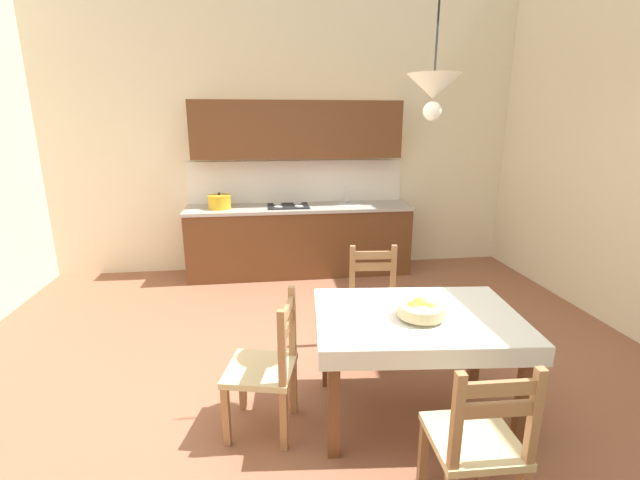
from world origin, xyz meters
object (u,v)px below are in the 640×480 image
at_px(pendant_lamp, 434,88).
at_px(dining_chair_kitchen_side, 374,305).
at_px(dining_table, 416,332).
at_px(fruit_bowl, 421,310).
at_px(dining_chair_tv_side, 267,368).
at_px(dining_chair_camera_side, 477,444).
at_px(kitchen_cabinetry, 299,209).

bearing_deg(pendant_lamp, dining_chair_kitchen_side, 97.16).
xyz_separation_m(dining_table, fruit_bowl, (-0.01, -0.07, 0.19)).
bearing_deg(dining_chair_tv_side, dining_chair_camera_side, -38.89).
height_order(dining_table, fruit_bowl, fruit_bowl).
distance_m(dining_table, dining_chair_tv_side, 1.00).
relative_size(kitchen_cabinetry, dining_table, 2.05).
height_order(kitchen_cabinetry, fruit_bowl, kitchen_cabinetry).
bearing_deg(pendant_lamp, dining_table, -117.02).
bearing_deg(dining_chair_kitchen_side, dining_table, -86.56).
bearing_deg(dining_chair_tv_side, kitchen_cabinetry, 81.17).
height_order(dining_table, dining_chair_camera_side, dining_chair_camera_side).
height_order(dining_chair_camera_side, fruit_bowl, dining_chair_camera_side).
bearing_deg(dining_chair_kitchen_side, dining_chair_camera_side, -87.44).
distance_m(dining_chair_tv_side, dining_chair_camera_side, 1.29).
bearing_deg(kitchen_cabinetry, dining_chair_kitchen_side, -78.23).
distance_m(kitchen_cabinetry, dining_chair_kitchen_side, 2.27).
xyz_separation_m(dining_chair_camera_side, pendant_lamp, (0.02, 0.91, 1.70)).
height_order(fruit_bowl, pendant_lamp, pendant_lamp).
height_order(dining_chair_tv_side, dining_chair_camera_side, same).
xyz_separation_m(fruit_bowl, pendant_lamp, (0.05, 0.16, 1.33)).
xyz_separation_m(dining_chair_kitchen_side, dining_chair_tv_side, (-0.93, -0.87, 0.00)).
bearing_deg(dining_table, dining_chair_tv_side, -179.26).
relative_size(dining_chair_kitchen_side, pendant_lamp, 1.16).
bearing_deg(dining_chair_camera_side, dining_chair_kitchen_side, 92.56).
height_order(kitchen_cabinetry, dining_chair_kitchen_side, kitchen_cabinetry).
relative_size(dining_chair_tv_side, fruit_bowl, 3.10).
bearing_deg(dining_chair_kitchen_side, fruit_bowl, -87.18).
relative_size(kitchen_cabinetry, dining_chair_kitchen_side, 3.09).
bearing_deg(fruit_bowl, kitchen_cabinetry, 99.14).
xyz_separation_m(dining_table, dining_chair_kitchen_side, (-0.05, 0.86, -0.18)).
xyz_separation_m(kitchen_cabinetry, dining_chair_tv_side, (-0.47, -3.06, -0.41)).
relative_size(dining_chair_camera_side, pendant_lamp, 1.16).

